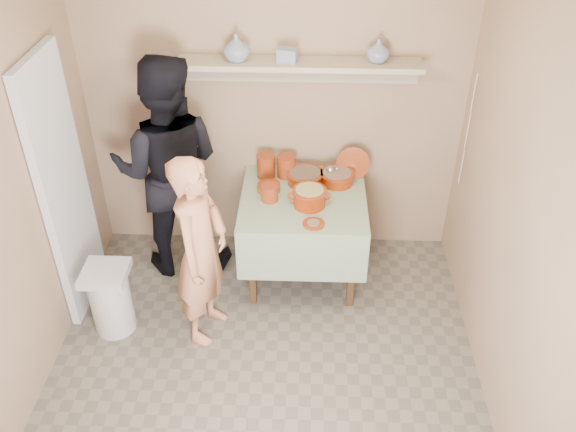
{
  "coord_description": "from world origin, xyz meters",
  "views": [
    {
      "loc": [
        0.28,
        -2.66,
        3.36
      ],
      "look_at": [
        0.15,
        0.75,
        0.95
      ],
      "focal_mm": 38.0,
      "sensor_mm": 36.0,
      "label": 1
    }
  ],
  "objects_px": {
    "cazuela_rice": "(309,196)",
    "serving_table": "(303,209)",
    "person_cook": "(201,251)",
    "trash_bin": "(111,299)",
    "person_helper": "(169,169)"
  },
  "relations": [
    {
      "from": "trash_bin",
      "to": "person_cook",
      "type": "bearing_deg",
      "value": 1.17
    },
    {
      "from": "person_helper",
      "to": "serving_table",
      "type": "relative_size",
      "value": 1.9
    },
    {
      "from": "serving_table",
      "to": "cazuela_rice",
      "type": "height_order",
      "value": "cazuela_rice"
    },
    {
      "from": "serving_table",
      "to": "person_cook",
      "type": "bearing_deg",
      "value": -135.8
    },
    {
      "from": "serving_table",
      "to": "trash_bin",
      "type": "bearing_deg",
      "value": -153.72
    },
    {
      "from": "person_helper",
      "to": "trash_bin",
      "type": "xyz_separation_m",
      "value": [
        -0.34,
        -0.8,
        -0.64
      ]
    },
    {
      "from": "person_cook",
      "to": "serving_table",
      "type": "xyz_separation_m",
      "value": [
        0.7,
        0.68,
        -0.1
      ]
    },
    {
      "from": "cazuela_rice",
      "to": "trash_bin",
      "type": "xyz_separation_m",
      "value": [
        -1.44,
        -0.57,
        -0.56
      ]
    },
    {
      "from": "cazuela_rice",
      "to": "serving_table",
      "type": "bearing_deg",
      "value": 111.39
    },
    {
      "from": "cazuela_rice",
      "to": "trash_bin",
      "type": "height_order",
      "value": "cazuela_rice"
    },
    {
      "from": "person_helper",
      "to": "serving_table",
      "type": "xyz_separation_m",
      "value": [
        1.06,
        -0.11,
        -0.28
      ]
    },
    {
      "from": "person_helper",
      "to": "cazuela_rice",
      "type": "height_order",
      "value": "person_helper"
    },
    {
      "from": "person_cook",
      "to": "cazuela_rice",
      "type": "relative_size",
      "value": 4.47
    },
    {
      "from": "person_cook",
      "to": "serving_table",
      "type": "height_order",
      "value": "person_cook"
    },
    {
      "from": "person_cook",
      "to": "trash_bin",
      "type": "bearing_deg",
      "value": 105.48
    }
  ]
}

